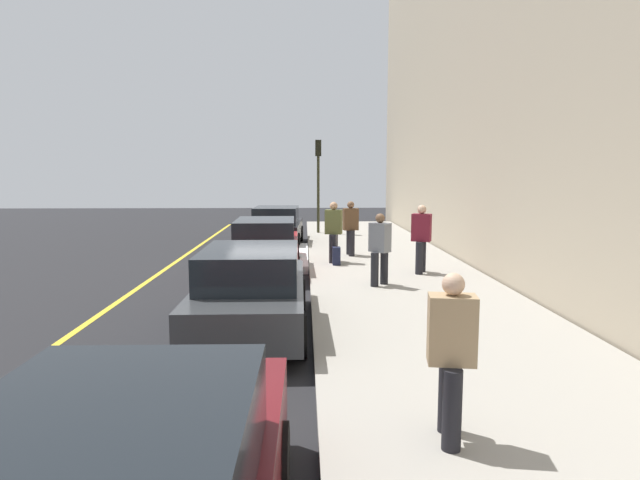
% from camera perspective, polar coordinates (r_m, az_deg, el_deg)
% --- Properties ---
extents(ground_plane, '(56.00, 56.00, 0.00)m').
position_cam_1_polar(ground_plane, '(15.53, -4.86, -3.23)').
color(ground_plane, black).
extents(sidewalk, '(28.00, 4.60, 0.15)m').
position_cam_1_polar(sidewalk, '(15.69, 7.28, -2.88)').
color(sidewalk, '#A39E93').
rests_on(sidewalk, ground).
extents(building_facade, '(32.00, 0.80, 15.00)m').
position_cam_1_polar(building_facade, '(16.79, 17.85, 23.11)').
color(building_facade, tan).
rests_on(building_facade, ground).
extents(lane_stripe_centre, '(28.00, 0.14, 0.01)m').
position_cam_1_polar(lane_stripe_centre, '(16.03, -16.37, -3.15)').
color(lane_stripe_centre, gold).
rests_on(lane_stripe_centre, ground).
extents(snow_bank_curb, '(4.96, 0.56, 0.22)m').
position_cam_1_polar(snow_bank_curb, '(17.29, -2.21, -1.78)').
color(snow_bank_curb, white).
rests_on(snow_bank_curb, ground).
extents(parked_car_charcoal, '(4.55, 1.92, 1.51)m').
position_cam_1_polar(parked_car_charcoal, '(9.46, -7.29, -5.30)').
color(parked_car_charcoal, black).
rests_on(parked_car_charcoal, ground).
extents(parked_car_red, '(4.52, 1.96, 1.51)m').
position_cam_1_polar(parked_car_red, '(15.15, -5.80, -0.60)').
color(parked_car_red, black).
rests_on(parked_car_red, ground).
extents(parked_car_black, '(4.29, 2.03, 1.51)m').
position_cam_1_polar(parked_car_black, '(20.65, -4.63, 1.47)').
color(parked_car_black, black).
rests_on(parked_car_black, ground).
extents(pedestrian_grey_coat, '(0.53, 0.53, 1.70)m').
position_cam_1_polar(pedestrian_grey_coat, '(12.64, 6.38, -0.77)').
color(pedestrian_grey_coat, black).
rests_on(pedestrian_grey_coat, sidewalk).
extents(pedestrian_brown_coat, '(0.57, 0.50, 1.75)m').
position_cam_1_polar(pedestrian_brown_coat, '(17.22, 3.28, 1.44)').
color(pedestrian_brown_coat, black).
rests_on(pedestrian_brown_coat, sidewalk).
extents(pedestrian_olive_coat, '(0.58, 0.54, 1.79)m').
position_cam_1_polar(pedestrian_olive_coat, '(15.88, 1.45, 1.06)').
color(pedestrian_olive_coat, black).
rests_on(pedestrian_olive_coat, sidewalk).
extents(pedestrian_tan_coat, '(0.55, 0.49, 1.69)m').
position_cam_1_polar(pedestrian_tan_coat, '(5.48, 13.80, -11.55)').
color(pedestrian_tan_coat, black).
rests_on(pedestrian_tan_coat, sidewalk).
extents(pedestrian_burgundy_coat, '(0.57, 0.57, 1.81)m').
position_cam_1_polar(pedestrian_burgundy_coat, '(14.37, 10.73, 0.33)').
color(pedestrian_burgundy_coat, black).
rests_on(pedestrian_burgundy_coat, sidewalk).
extents(traffic_light_pole, '(0.35, 0.26, 4.08)m').
position_cam_1_polar(traffic_light_pole, '(23.77, -0.19, 7.47)').
color(traffic_light_pole, '#2D2D19').
rests_on(traffic_light_pole, sidewalk).
extents(rolling_suitcase, '(0.34, 0.22, 0.87)m').
position_cam_1_polar(rolling_suitcase, '(15.50, 1.76, -1.69)').
color(rolling_suitcase, '#191E38').
rests_on(rolling_suitcase, sidewalk).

